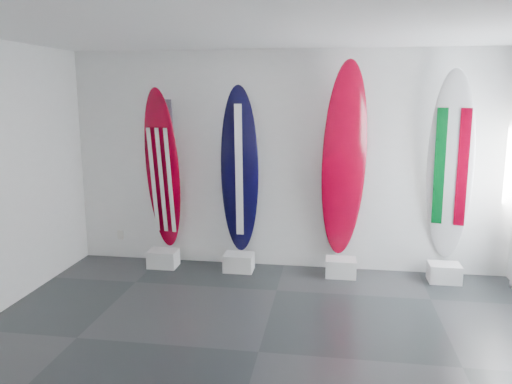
% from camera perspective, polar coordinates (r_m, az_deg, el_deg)
% --- Properties ---
extents(floor, '(6.00, 6.00, 0.00)m').
position_cam_1_polar(floor, '(5.02, 0.29, -17.68)').
color(floor, black).
rests_on(floor, ground).
extents(ceiling, '(6.00, 6.00, 0.00)m').
position_cam_1_polar(ceiling, '(4.44, 0.33, 18.67)').
color(ceiling, white).
rests_on(ceiling, wall_back).
extents(wall_back, '(6.00, 0.00, 6.00)m').
position_cam_1_polar(wall_back, '(6.94, 3.34, 3.49)').
color(wall_back, white).
rests_on(wall_back, ground).
extents(wall_front, '(6.00, 0.00, 6.00)m').
position_cam_1_polar(wall_front, '(2.16, -9.73, -14.07)').
color(wall_front, white).
rests_on(wall_front, ground).
extents(display_block_usa, '(0.40, 0.30, 0.24)m').
position_cam_1_polar(display_block_usa, '(7.31, -10.46, -7.42)').
color(display_block_usa, white).
rests_on(display_block_usa, floor).
extents(surfboard_usa, '(0.56, 0.42, 2.27)m').
position_cam_1_polar(surfboard_usa, '(7.11, -10.54, 2.44)').
color(surfboard_usa, maroon).
rests_on(surfboard_usa, display_block_usa).
extents(display_block_navy, '(0.40, 0.30, 0.24)m').
position_cam_1_polar(display_block_navy, '(7.03, -1.95, -7.97)').
color(display_block_navy, white).
rests_on(display_block_navy, floor).
extents(surfboard_navy, '(0.52, 0.22, 2.30)m').
position_cam_1_polar(surfboard_navy, '(6.83, -1.87, 2.41)').
color(surfboard_navy, black).
rests_on(surfboard_navy, display_block_navy).
extents(display_block_swiss, '(0.40, 0.30, 0.24)m').
position_cam_1_polar(display_block_swiss, '(6.92, 9.58, -8.43)').
color(display_block_swiss, white).
rests_on(display_block_swiss, floor).
extents(surfboard_swiss, '(0.66, 0.49, 2.61)m').
position_cam_1_polar(surfboard_swiss, '(6.69, 9.96, 3.41)').
color(surfboard_swiss, maroon).
rests_on(surfboard_swiss, display_block_swiss).
extents(display_block_italy, '(0.40, 0.30, 0.24)m').
position_cam_1_polar(display_block_italy, '(7.08, 20.55, -8.56)').
color(display_block_italy, white).
rests_on(display_block_italy, floor).
extents(surfboard_italy, '(0.66, 0.58, 2.50)m').
position_cam_1_polar(surfboard_italy, '(6.86, 21.15, 2.53)').
color(surfboard_italy, white).
rests_on(surfboard_italy, display_block_italy).
extents(wall_outlet, '(0.09, 0.02, 0.13)m').
position_cam_1_polar(wall_outlet, '(7.78, -15.11, -4.71)').
color(wall_outlet, silver).
rests_on(wall_outlet, wall_back).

